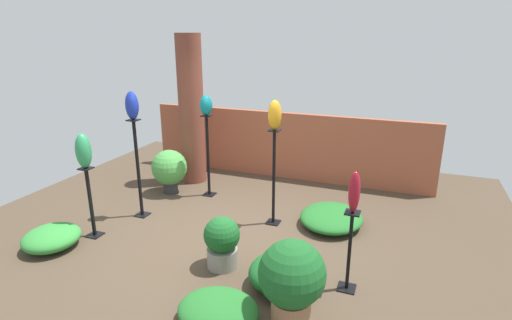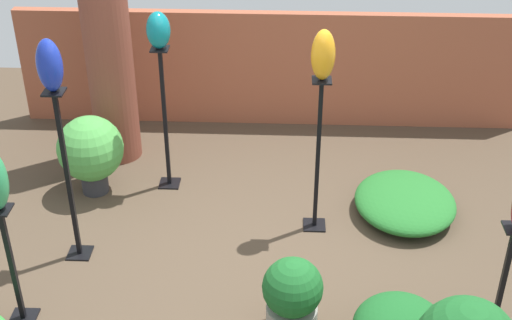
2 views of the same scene
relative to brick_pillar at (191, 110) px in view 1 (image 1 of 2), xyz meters
name	(u,v)px [view 1 (image 1 of 2)]	position (x,y,z in m)	size (l,w,h in m)	color
ground_plane	(230,236)	(1.59, -1.82, -1.38)	(8.00, 8.00, 0.00)	#4C3D2D
brick_wall_back	(285,145)	(1.59, 0.81, -0.73)	(5.60, 0.12, 1.30)	#9E5138
brick_pillar	(191,110)	(0.00, 0.00, 0.00)	(0.47, 0.47, 2.76)	brown
pedestal_teal	(208,159)	(0.62, -0.57, -0.71)	(0.20, 0.20, 1.44)	black
pedestal_jade	(91,206)	(-0.22, -2.49, -0.92)	(0.20, 0.20, 1.02)	black
pedestal_ruby	(349,255)	(3.33, -2.45, -0.95)	(0.20, 0.20, 0.95)	black
pedestal_amber	(274,181)	(2.03, -1.20, -0.71)	(0.20, 0.20, 1.45)	black
pedestal_cobalt	(138,173)	(0.01, -1.69, -0.66)	(0.20, 0.20, 1.55)	black
art_vase_teal	(206,105)	(0.62, -0.57, 0.23)	(0.21, 0.22, 0.34)	#0F727A
art_vase_jade	(83,151)	(-0.22, -2.49, -0.12)	(0.20, 0.21, 0.48)	#2D9356
art_vase_ruby	(354,192)	(3.33, -2.45, -0.20)	(0.12, 0.12, 0.46)	maroon
art_vase_amber	(275,115)	(2.03, -1.20, 0.29)	(0.19, 0.19, 0.42)	orange
art_vase_cobalt	(132,106)	(0.01, -1.69, 0.37)	(0.19, 0.19, 0.42)	#192D9E
potted_plant_mid_left	(292,279)	(2.90, -3.22, -0.87)	(0.66, 0.66, 0.90)	#936B4C
potted_plant_front_left	(169,168)	(-0.09, -0.72, -0.92)	(0.63, 0.63, 0.79)	#2D2D33
potted_plant_front_right	(222,241)	(1.82, -2.55, -1.04)	(0.44, 0.44, 0.66)	gray
foliage_bed_east	(52,238)	(-0.52, -2.95, -1.24)	(0.72, 0.76, 0.28)	#338C38
foliage_bed_west	(331,217)	(2.87, -0.96, -1.25)	(0.93, 1.05, 0.25)	#236B28
foliage_bed_center	(279,272)	(2.61, -2.68, -1.20)	(0.70, 0.75, 0.35)	#195923
foliage_bed_rear	(218,311)	(2.21, -3.46, -1.26)	(0.83, 0.72, 0.25)	#236B28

